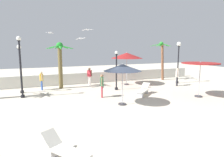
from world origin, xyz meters
TOP-DOWN VIEW (x-y plane):
  - ground_plane at (0.00, 0.00)m, footprint 56.00×56.00m
  - boundary_wall at (0.00, 9.74)m, footprint 25.20×0.30m
  - patio_umbrella_0 at (-0.18, 1.28)m, footprint 2.41×2.41m
  - patio_umbrella_1 at (3.25, 7.44)m, footprint 3.07×3.07m
  - patio_umbrella_3 at (5.99, 0.94)m, footprint 2.68×2.68m
  - palm_tree_0 at (8.18, 8.47)m, footprint 2.39×2.34m
  - palm_tree_1 at (-2.99, 8.16)m, footprint 2.44×2.46m
  - lamp_post_0 at (1.33, 5.60)m, footprint 0.29×0.29m
  - lamp_post_1 at (-6.15, 5.81)m, footprint 0.34×0.34m
  - lamp_post_2 at (-6.22, 7.45)m, footprint 0.34×0.34m
  - lamp_post_3 at (8.47, 6.16)m, footprint 0.43×0.43m
  - lounge_chair_0 at (-4.72, -3.83)m, footprint 1.49×1.88m
  - lounge_chair_1 at (2.53, 3.12)m, footprint 1.75×1.64m
  - guest_0 at (-4.65, 8.04)m, footprint 0.28×0.56m
  - guest_1 at (7.44, 5.01)m, footprint 0.47×0.41m
  - guest_2 at (-0.21, 8.53)m, footprint 0.41×0.45m
  - guest_3 at (-0.72, 3.61)m, footprint 0.35×0.53m
  - seagull_0 at (-1.11, 7.93)m, footprint 0.72×1.17m
  - seagull_1 at (-3.52, 10.51)m, footprint 0.86×0.99m
  - seagull_2 at (-0.12, 9.27)m, footprint 0.92×1.01m

SIDE VIEW (x-z plane):
  - ground_plane at x=0.00m, z-range 0.00..0.00m
  - lounge_chair_0 at x=-4.72m, z-range -0.03..0.81m
  - lounge_chair_1 at x=2.53m, z-range -0.01..0.81m
  - boundary_wall at x=0.00m, z-range 0.00..1.10m
  - guest_0 at x=-4.65m, z-range 0.17..1.79m
  - guest_1 at x=7.44m, z-range 0.18..1.88m
  - guest_2 at x=-0.21m, z-range 0.19..1.91m
  - guest_3 at x=-0.72m, z-range 0.19..1.91m
  - lamp_post_0 at x=1.33m, z-range 0.11..3.48m
  - lamp_post_2 at x=-6.22m, z-range 0.34..4.22m
  - patio_umbrella_3 at x=5.99m, z-range 1.05..3.70m
  - patio_umbrella_0 at x=-0.18m, z-range 1.06..3.74m
  - lamp_post_1 at x=-6.15m, z-range 0.35..4.81m
  - palm_tree_1 at x=-2.99m, z-range 0.55..4.67m
  - palm_tree_0 at x=8.18m, z-range 0.57..4.86m
  - lamp_post_3 at x=8.47m, z-range 0.72..4.93m
  - patio_umbrella_1 at x=3.25m, z-range 1.27..4.46m
  - seagull_0 at x=-1.11m, z-range 4.36..4.55m
  - seagull_1 at x=-3.52m, z-range 5.00..5.14m
  - seagull_2 at x=-0.12m, z-range 5.28..5.45m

